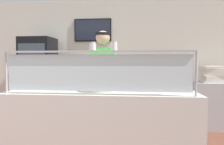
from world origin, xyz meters
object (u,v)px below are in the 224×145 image
Objects in this scene: pizza_server at (94,88)px; pizza_box_stack at (213,74)px; worker_figure at (103,82)px; pizza_tray at (95,89)px; parmesan_shaker at (93,47)px; pepper_flake_shaker at (114,46)px; drink_fridge at (39,80)px.

pizza_box_stack reaches higher than pizza_server.
pizza_box_stack is (1.97, 1.22, 0.05)m from worker_figure.
worker_figure is at bearing 88.91° from pizza_tray.
pizza_tray is 0.61m from parmesan_shaker.
pepper_flake_shaker is 0.05× the size of drink_fridge.
pepper_flake_shaker reaches higher than pizza_tray.
pizza_server is at bearing -137.02° from pizza_box_stack.
parmesan_shaker reaches higher than pizza_box_stack.
worker_figure reaches higher than pepper_flake_shaker.
drink_fridge is 3.96× the size of pizza_box_stack.
drink_fridge is at bearing 179.30° from pizza_box_stack.
pizza_box_stack is at bearing 48.38° from parmesan_shaker.
parmesan_shaker is at bearing -85.22° from pizza_server.
parmesan_shaker is at bearing -87.97° from worker_figure.
drink_fridge is (-1.85, 2.23, -0.55)m from pepper_flake_shaker.
pizza_server is (-0.00, -0.02, 0.02)m from pizza_tray.
worker_figure is (0.01, 0.63, 0.02)m from pizza_server.
pizza_tray is 0.96× the size of pizza_box_stack.
pizza_server is 3.22× the size of parmesan_shaker.
pepper_flake_shaker is 1.10m from worker_figure.
pizza_box_stack is at bearing 39.73° from pizza_server.
parmesan_shaker is at bearing -82.58° from pizza_tray.
pizza_server is at bearing -92.78° from pizza_tray.
pizza_tray is at bearing -91.09° from worker_figure.
worker_figure is (-0.26, 0.97, -0.45)m from pepper_flake_shaker.
parmesan_shaker is 1.07m from worker_figure.
parmesan_shaker is 0.93× the size of pepper_flake_shaker.
pepper_flake_shaker is (0.27, -0.33, 0.47)m from pizza_server.
worker_figure is 3.85× the size of pizza_box_stack.
worker_figure is (-0.03, 0.97, -0.45)m from parmesan_shaker.
pizza_server is at bearing -91.14° from worker_figure.
pizza_tray is at bearing 97.42° from parmesan_shaker.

